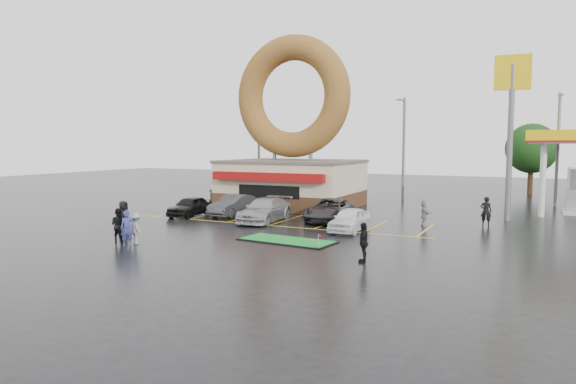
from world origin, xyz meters
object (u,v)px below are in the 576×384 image
at_px(car_silver, 265,210).
at_px(streetlight_mid, 403,146).
at_px(donut_shop, 292,150).
at_px(streetlight_right, 558,146).
at_px(car_black, 190,206).
at_px(putting_green, 287,240).
at_px(shell_sign, 511,106).
at_px(person_cameraman, 364,242).
at_px(car_dgrey, 234,205).
at_px(car_white, 350,220).
at_px(car_grey, 330,210).
at_px(person_blue, 127,228).
at_px(streetlight_left, 258,146).
at_px(dumpster, 224,199).

bearing_deg(car_silver, streetlight_mid, 69.39).
xyz_separation_m(donut_shop, streetlight_right, (19.00, 8.95, 0.32)).
distance_m(car_black, putting_green, 11.46).
height_order(shell_sign, putting_green, shell_sign).
distance_m(donut_shop, person_cameraman, 20.29).
relative_size(streetlight_mid, streetlight_right, 1.00).
xyz_separation_m(shell_sign, car_silver, (-13.96, -7.32, -6.63)).
distance_m(streetlight_right, car_dgrey, 25.95).
bearing_deg(putting_green, car_dgrey, 137.56).
bearing_deg(car_dgrey, car_silver, -20.77).
relative_size(car_silver, car_white, 1.32).
bearing_deg(car_dgrey, putting_green, -39.04).
height_order(car_grey, person_cameraman, person_cameraman).
xyz_separation_m(car_black, person_blue, (3.63, -9.84, 0.18)).
bearing_deg(putting_green, car_white, 66.67).
height_order(streetlight_mid, car_white, streetlight_mid).
distance_m(car_black, person_blue, 10.49).
xyz_separation_m(donut_shop, car_black, (-3.83, -8.33, -3.78)).
height_order(donut_shop, car_silver, donut_shop).
height_order(streetlight_left, car_grey, streetlight_left).
bearing_deg(shell_sign, car_grey, -153.00).
bearing_deg(streetlight_mid, car_dgrey, -118.99).
distance_m(streetlight_mid, putting_green, 22.15).
height_order(streetlight_left, putting_green, streetlight_left).
bearing_deg(car_silver, car_grey, 25.87).
height_order(person_blue, dumpster, person_blue).
bearing_deg(streetlight_mid, streetlight_left, -175.91).
xyz_separation_m(car_dgrey, dumpster, (-3.31, 3.79, -0.08)).
height_order(car_grey, putting_green, car_grey).
height_order(donut_shop, person_cameraman, donut_shop).
distance_m(streetlight_left, car_black, 16.14).
height_order(streetlight_left, person_blue, streetlight_left).
relative_size(donut_shop, car_silver, 2.60).
bearing_deg(streetlight_left, car_black, -78.27).
relative_size(streetlight_left, person_blue, 5.22).
bearing_deg(streetlight_left, car_silver, -59.32).
relative_size(streetlight_mid, person_blue, 5.22).
relative_size(donut_shop, shell_sign, 1.27).
height_order(shell_sign, car_white, shell_sign).
height_order(car_silver, car_grey, car_silver).
xyz_separation_m(streetlight_mid, dumpster, (-11.50, -10.99, -4.13)).
bearing_deg(shell_sign, person_cameraman, -106.97).
bearing_deg(car_grey, putting_green, -92.70).
relative_size(streetlight_right, car_silver, 1.74).
bearing_deg(car_grey, streetlight_right, 41.42).
xyz_separation_m(car_grey, person_blue, (-5.89, -11.94, 0.14)).
xyz_separation_m(donut_shop, car_grey, (5.69, -6.23, -3.74)).
height_order(donut_shop, car_black, donut_shop).
bearing_deg(streetlight_right, putting_green, -119.33).
xyz_separation_m(person_blue, dumpster, (-4.30, 15.13, -0.21)).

